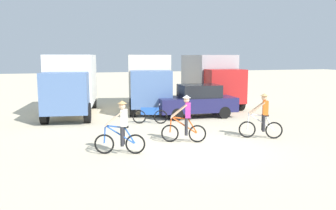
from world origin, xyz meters
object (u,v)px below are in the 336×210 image
at_px(box_truck_white_box, 72,81).
at_px(box_truck_cream_rv, 148,79).
at_px(box_truck_grey_hauler, 210,77).
at_px(cyclist_near_camera, 262,117).
at_px(cyclist_cowboy_hat, 185,121).
at_px(cyclist_orange_shirt, 121,129).
at_px(sedan_parked, 197,101).
at_px(bicycle_spare, 150,116).

distance_m(box_truck_white_box, box_truck_cream_rv, 4.68).
xyz_separation_m(box_truck_grey_hauler, cyclist_near_camera, (-2.16, -9.53, -1.03)).
bearing_deg(cyclist_cowboy_hat, cyclist_orange_shirt, -162.50).
distance_m(cyclist_orange_shirt, cyclist_cowboy_hat, 2.75).
bearing_deg(box_truck_cream_rv, box_truck_grey_hauler, 5.35).
bearing_deg(box_truck_grey_hauler, cyclist_cowboy_hat, -120.15).
distance_m(sedan_parked, cyclist_near_camera, 5.43).
distance_m(box_truck_grey_hauler, cyclist_orange_shirt, 12.82).
bearing_deg(box_truck_white_box, cyclist_cowboy_hat, -65.34).
relative_size(box_truck_cream_rv, cyclist_cowboy_hat, 3.89).
bearing_deg(box_truck_white_box, cyclist_orange_shirt, -83.06).
relative_size(box_truck_white_box, cyclist_cowboy_hat, 3.87).
height_order(cyclist_cowboy_hat, cyclist_near_camera, same).
xyz_separation_m(box_truck_white_box, box_truck_cream_rv, (4.62, 0.69, 0.00)).
xyz_separation_m(cyclist_cowboy_hat, cyclist_near_camera, (3.18, -0.35, 0.00)).
bearing_deg(bicycle_spare, box_truck_cream_rv, 75.77).
bearing_deg(sedan_parked, cyclist_cowboy_hat, -117.68).
relative_size(box_truck_grey_hauler, cyclist_orange_shirt, 3.83).
bearing_deg(cyclist_near_camera, sedan_parked, 95.56).
xyz_separation_m(sedan_parked, cyclist_near_camera, (0.53, -5.40, -0.04)).
distance_m(box_truck_white_box, cyclist_cowboy_hat, 8.94).
bearing_deg(box_truck_grey_hauler, box_truck_white_box, -173.01).
height_order(box_truck_white_box, cyclist_near_camera, box_truck_white_box).
xyz_separation_m(cyclist_orange_shirt, cyclist_cowboy_hat, (2.62, 0.83, 0.00)).
bearing_deg(cyclist_cowboy_hat, box_truck_white_box, 114.66).
bearing_deg(bicycle_spare, cyclist_orange_shirt, -115.75).
relative_size(box_truck_grey_hauler, bicycle_spare, 4.25).
xyz_separation_m(box_truck_white_box, cyclist_cowboy_hat, (3.70, -8.07, -1.03)).
distance_m(cyclist_cowboy_hat, bicycle_spare, 4.06).
relative_size(box_truck_grey_hauler, cyclist_cowboy_hat, 3.83).
distance_m(cyclist_near_camera, bicycle_spare, 5.59).
height_order(box_truck_grey_hauler, cyclist_near_camera, box_truck_grey_hauler).
bearing_deg(cyclist_cowboy_hat, bicycle_spare, 94.01).
relative_size(box_truck_white_box, bicycle_spare, 4.29).
bearing_deg(box_truck_grey_hauler, sedan_parked, -123.02).
bearing_deg(cyclist_cowboy_hat, sedan_parked, 62.32).
xyz_separation_m(cyclist_near_camera, bicycle_spare, (-3.46, 4.38, -0.45)).
bearing_deg(bicycle_spare, sedan_parked, 19.31).
distance_m(box_truck_grey_hauler, bicycle_spare, 7.76).
height_order(box_truck_white_box, cyclist_cowboy_hat, box_truck_white_box).
bearing_deg(cyclist_orange_shirt, box_truck_white_box, 96.94).
distance_m(box_truck_cream_rv, cyclist_near_camera, 9.45).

